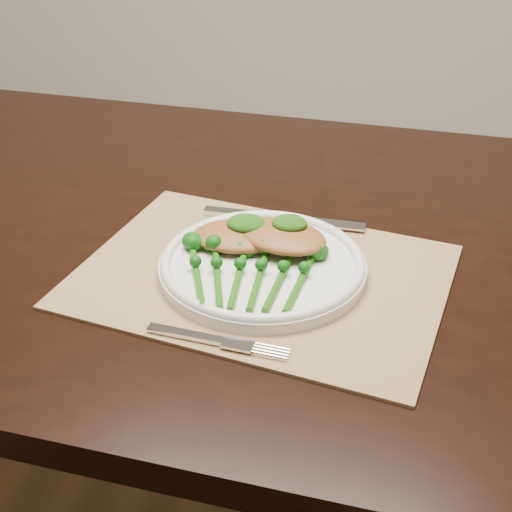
% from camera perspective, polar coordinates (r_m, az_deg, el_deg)
% --- Properties ---
extents(dining_table, '(1.65, 1.00, 0.75)m').
position_cam_1_polar(dining_table, '(1.26, -1.29, -12.51)').
color(dining_table, black).
rests_on(dining_table, ground).
extents(placemat, '(0.51, 0.41, 0.00)m').
position_cam_1_polar(placemat, '(0.92, 0.48, -1.59)').
color(placemat, '#9A784E').
rests_on(placemat, dining_table).
extents(dinner_plate, '(0.27, 0.27, 0.02)m').
position_cam_1_polar(dinner_plate, '(0.91, 0.53, -0.67)').
color(dinner_plate, silver).
rests_on(dinner_plate, placemat).
extents(knife, '(0.24, 0.03, 0.01)m').
position_cam_1_polar(knife, '(1.04, 0.95, 3.14)').
color(knife, silver).
rests_on(knife, placemat).
extents(fork, '(0.17, 0.03, 0.01)m').
position_cam_1_polar(fork, '(0.80, -2.38, -6.91)').
color(fork, silver).
rests_on(fork, placemat).
extents(chicken_fillet_left, '(0.13, 0.10, 0.02)m').
position_cam_1_polar(chicken_fillet_left, '(0.94, -1.47, 1.59)').
color(chicken_fillet_left, '#985A2C').
rests_on(chicken_fillet_left, dinner_plate).
extents(chicken_fillet_right, '(0.14, 0.12, 0.02)m').
position_cam_1_polar(chicken_fillet_right, '(0.93, 2.06, 1.62)').
color(chicken_fillet_right, '#985A2C').
rests_on(chicken_fillet_right, dinner_plate).
extents(pesto_dollop_left, '(0.05, 0.04, 0.02)m').
position_cam_1_polar(pesto_dollop_left, '(0.94, -0.79, 2.61)').
color(pesto_dollop_left, '#123F09').
rests_on(pesto_dollop_left, chicken_fillet_left).
extents(pesto_dollop_right, '(0.05, 0.04, 0.02)m').
position_cam_1_polar(pesto_dollop_right, '(0.93, 2.70, 2.64)').
color(pesto_dollop_right, '#123F09').
rests_on(pesto_dollop_right, chicken_fillet_right).
extents(broccolini_bundle, '(0.16, 0.18, 0.04)m').
position_cam_1_polar(broccolini_bundle, '(0.87, -0.63, -1.84)').
color(broccolini_bundle, '#195C0C').
rests_on(broccolini_bundle, dinner_plate).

